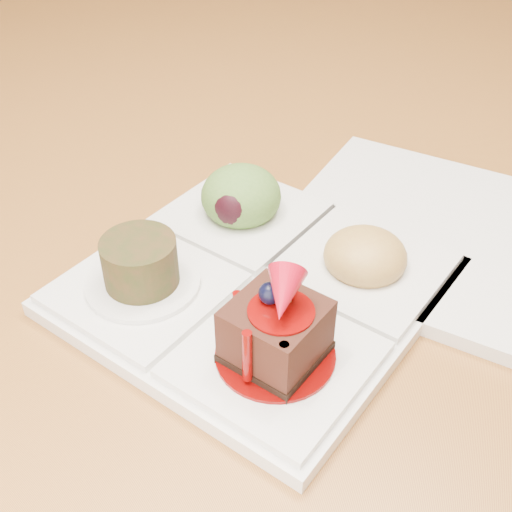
% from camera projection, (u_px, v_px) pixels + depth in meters
% --- Properties ---
extents(ground, '(6.00, 6.00, 0.00)m').
position_uv_depth(ground, '(241.00, 482.00, 1.20)').
color(ground, brown).
extents(dining_table, '(1.00, 1.80, 0.75)m').
position_uv_depth(dining_table, '(233.00, 163.00, 0.77)').
color(dining_table, '#A26F2A').
rests_on(dining_table, ground).
extents(sampler_plate, '(0.30, 0.30, 0.10)m').
position_uv_depth(sampler_plate, '(257.00, 269.00, 0.48)').
color(sampler_plate, silver).
rests_on(sampler_plate, dining_table).
extents(second_plate, '(0.27, 0.27, 0.01)m').
position_uv_depth(second_plate, '(427.00, 231.00, 0.54)').
color(second_plate, silver).
rests_on(second_plate, dining_table).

